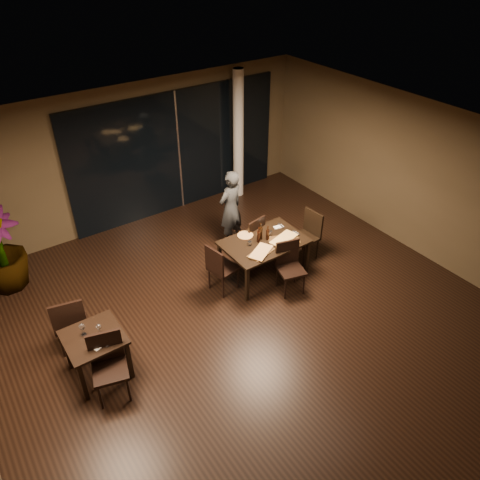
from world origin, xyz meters
The scene contains 30 objects.
ground centered at (0.00, 0.00, 0.00)m, with size 8.00×8.00×0.00m, color black.
wall_back centered at (0.00, 4.05, 1.50)m, with size 8.00×0.10×3.00m, color #433724.
wall_right centered at (4.05, 0.00, 1.50)m, with size 0.10×8.00×3.00m, color #433724.
ceiling centered at (0.00, 0.00, 3.02)m, with size 8.00×8.00×0.04m, color silver.
window_panel centered at (1.00, 3.96, 1.35)m, with size 5.00×0.06×2.70m, color black.
column centered at (2.40, 3.65, 1.50)m, with size 0.24×0.24×3.00m, color silver.
main_table centered at (1.00, 0.80, 0.68)m, with size 1.50×1.00×0.75m.
side_table centered at (-2.40, 0.30, 0.62)m, with size 0.80×0.80×0.75m.
chair_main_far centered at (1.11, 1.32, 0.53)m, with size 0.52×0.52×0.96m.
chair_main_near centered at (1.13, 0.22, 0.53)m, with size 0.54×0.54×0.96m.
chair_main_left centered at (0.07, 0.86, 0.54)m, with size 0.52×0.52×0.97m.
chair_main_right centered at (2.05, 0.76, 0.55)m, with size 0.49×0.49×0.99m.
chair_side_far centered at (-2.54, 0.98, 0.58)m, with size 0.57×0.57×1.04m.
chair_side_near centered at (-2.36, -0.09, 0.56)m, with size 0.58×0.58×1.01m.
diner centered at (1.09, 2.03, 0.81)m, with size 0.55×0.37×1.63m, color #2A2D2F.
pizza_board_left centered at (0.73, 0.54, 0.76)m, with size 0.51×0.26×0.01m, color #473017.
pizza_board_right centered at (1.32, 0.62, 0.76)m, with size 0.56×0.28×0.01m, color #402A14.
oblong_pizza_left centered at (0.73, 0.54, 0.77)m, with size 0.49×0.24×0.02m, color maroon, non-canonical shape.
oblong_pizza_right centered at (1.32, 0.62, 0.77)m, with size 0.54×0.25×0.02m, color maroon, non-canonical shape.
round_pizza centered at (0.82, 1.14, 0.76)m, with size 0.29×0.29×0.01m, color red.
bottle_a centered at (0.91, 0.85, 0.90)m, with size 0.07×0.07×0.30m, color black, non-canonical shape.
bottle_b centered at (1.09, 0.81, 0.89)m, with size 0.06×0.06×0.28m, color black, non-canonical shape.
bottle_c centered at (0.99, 0.91, 0.91)m, with size 0.07×0.07×0.33m, color black, non-canonical shape.
tumbler_left centered at (0.71, 0.85, 0.79)m, with size 0.07×0.07×0.08m, color white.
tumbler_right centered at (1.21, 0.89, 0.79)m, with size 0.08×0.08×0.09m, color white.
napkin_near centered at (1.58, 0.67, 0.76)m, with size 0.18×0.10×0.01m, color white.
napkin_far centered at (1.51, 1.02, 0.76)m, with size 0.18×0.10×0.01m, color white.
wine_glass_a centered at (-2.49, 0.41, 0.84)m, with size 0.08×0.08×0.19m, color white, non-canonical shape.
wine_glass_b centered at (-2.29, 0.30, 0.83)m, with size 0.07×0.07×0.17m, color white, non-canonical shape.
side_napkin centered at (-2.39, 0.07, 0.76)m, with size 0.18×0.11×0.01m, color silver.
Camera 1 is at (-3.35, -4.68, 5.59)m, focal length 35.00 mm.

